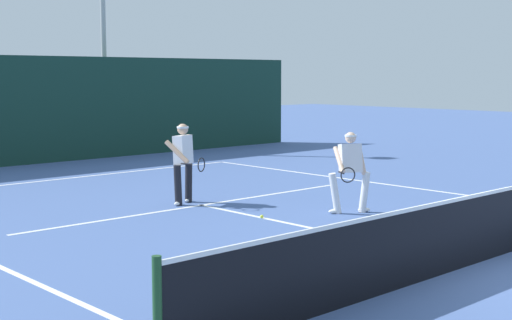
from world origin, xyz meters
TOP-DOWN VIEW (x-y plane):
  - ground_plane at (0.00, 0.00)m, footprint 80.00×80.00m
  - court_line_baseline_far at (0.00, 11.77)m, footprint 10.27×0.10m
  - court_line_service at (0.00, 6.33)m, footprint 8.37×0.10m
  - court_line_centre at (0.00, 3.20)m, footprint 0.10×6.40m
  - tennis_net at (0.00, 0.00)m, footprint 11.25×0.09m
  - player_near at (1.58, 3.70)m, footprint 1.07×0.82m
  - player_far at (-0.17, 6.72)m, footprint 0.73×0.93m
  - tennis_ball at (-0.03, 4.48)m, footprint 0.07×0.07m
  - back_fence_windscreen at (0.00, 15.27)m, footprint 22.31×0.12m
  - light_pole at (4.06, 16.72)m, footprint 0.55×0.44m

SIDE VIEW (x-z plane):
  - ground_plane at x=0.00m, z-range 0.00..0.00m
  - court_line_baseline_far at x=0.00m, z-range 0.00..0.01m
  - court_line_service at x=0.00m, z-range 0.00..0.01m
  - court_line_centre at x=0.00m, z-range 0.00..0.01m
  - tennis_ball at x=-0.03m, z-range 0.00..0.07m
  - tennis_net at x=0.00m, z-range -0.01..1.05m
  - player_near at x=1.58m, z-range 0.08..1.67m
  - player_far at x=-0.17m, z-range 0.09..1.77m
  - back_fence_windscreen at x=0.00m, z-range 0.00..3.25m
  - light_pole at x=4.06m, z-range 0.87..9.32m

